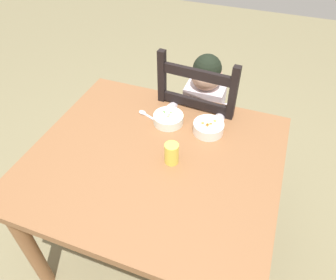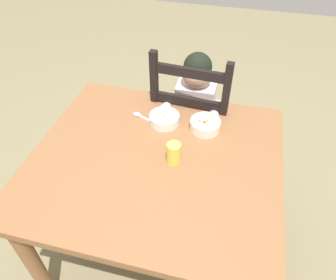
# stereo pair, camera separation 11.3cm
# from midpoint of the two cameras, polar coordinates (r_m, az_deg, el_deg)

# --- Properties ---
(ground_plane) EXTENTS (8.00, 8.00, 0.00)m
(ground_plane) POSITION_cam_midpoint_polar(r_m,az_deg,el_deg) (2.02, -3.40, -18.06)
(ground_plane) COLOR #7E7553
(dining_table) EXTENTS (1.11, 1.00, 0.74)m
(dining_table) POSITION_cam_midpoint_polar(r_m,az_deg,el_deg) (1.50, -4.38, -6.14)
(dining_table) COLOR brown
(dining_table) RESTS_ON ground
(dining_chair) EXTENTS (0.45, 0.45, 1.03)m
(dining_chair) POSITION_cam_midpoint_polar(r_m,az_deg,el_deg) (1.96, 2.74, 2.18)
(dining_chair) COLOR black
(dining_chair) RESTS_ON ground
(child_figure) EXTENTS (0.32, 0.31, 0.97)m
(child_figure) POSITION_cam_midpoint_polar(r_m,az_deg,el_deg) (1.86, 2.99, 5.84)
(child_figure) COLOR silver
(child_figure) RESTS_ON ground
(bowl_of_peas) EXTENTS (0.15, 0.15, 0.05)m
(bowl_of_peas) POSITION_cam_midpoint_polar(r_m,az_deg,el_deg) (1.58, -2.71, 3.79)
(bowl_of_peas) COLOR white
(bowl_of_peas) RESTS_ON dining_table
(bowl_of_carrots) EXTENTS (0.15, 0.15, 0.05)m
(bowl_of_carrots) POSITION_cam_midpoint_polar(r_m,az_deg,el_deg) (1.54, 4.65, 2.69)
(bowl_of_carrots) COLOR white
(bowl_of_carrots) RESTS_ON dining_table
(spoon) EXTENTS (0.13, 0.07, 0.01)m
(spoon) POSITION_cam_midpoint_polar(r_m,az_deg,el_deg) (1.64, -7.04, 4.29)
(spoon) COLOR silver
(spoon) RESTS_ON dining_table
(drinking_cup) EXTENTS (0.06, 0.06, 0.10)m
(drinking_cup) POSITION_cam_midpoint_polar(r_m,az_deg,el_deg) (1.37, -1.32, -2.40)
(drinking_cup) COLOR #ECD84F
(drinking_cup) RESTS_ON dining_table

